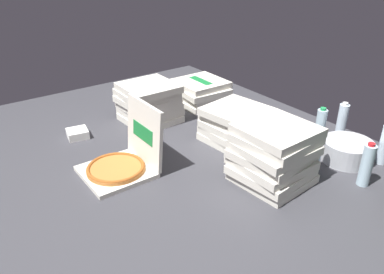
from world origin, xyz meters
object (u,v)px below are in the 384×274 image
Objects in this scene: pizza_stack_left_far at (273,155)px; water_bottle_4 at (342,121)px; water_bottle_3 at (316,153)px; napkin_pile at (78,134)px; pizza_stack_right_far at (201,92)px; water_bottle_1 at (320,127)px; open_pizza_box at (124,159)px; pizza_stack_right_mid at (149,103)px; water_bottle_0 at (367,165)px; pizza_stack_left_near at (236,124)px; ice_bucket at (347,151)px.

pizza_stack_left_far is 0.75m from water_bottle_4.
napkin_pile is at bearing -142.45° from water_bottle_3.
water_bottle_1 is at bearing 10.61° from pizza_stack_right_far.
open_pizza_box reaches higher than pizza_stack_right_mid.
water_bottle_1 is 1.93× the size of napkin_pile.
pizza_stack_left_near is at bearing -165.02° from water_bottle_0.
ice_bucket is at bearing 28.93° from pizza_stack_right_mid.
pizza_stack_right_far is 0.96× the size of pizza_stack_left_far.
pizza_stack_right_mid is 1.60× the size of water_bottle_3.
open_pizza_box is 1.42m from water_bottle_4.
pizza_stack_left_far is at bearing -130.53° from water_bottle_0.
ice_bucket is at bearing -47.88° from water_bottle_4.
pizza_stack_right_far is at bearing -160.17° from water_bottle_4.
open_pizza_box is 0.95× the size of pizza_stack_left_near.
water_bottle_3 is at bearing -98.01° from ice_bucket.
water_bottle_4 is at bearing 96.73° from pizza_stack_left_far.
pizza_stack_right_mid is 0.54m from napkin_pile.
pizza_stack_right_far is 1.57× the size of water_bottle_4.
water_bottle_1 is (0.95, 0.69, -0.02)m from pizza_stack_right_mid.
pizza_stack_right_mid is at bearing -138.34° from water_bottle_4.
water_bottle_1 reaches higher than napkin_pile.
water_bottle_0 is 1.00× the size of water_bottle_3.
open_pizza_box is at bearing -42.27° from pizza_stack_right_mid.
water_bottle_3 is at bearing 10.52° from pizza_stack_left_near.
water_bottle_1 is at bearing 156.70° from water_bottle_0.
ice_bucket is (0.67, 1.12, -0.01)m from open_pizza_box.
water_bottle_1 reaches higher than pizza_stack_right_far.
pizza_stack_left_near is 1.05m from napkin_pile.
water_bottle_0 reaches higher than pizza_stack_right_far.
pizza_stack_left_near is 3.21× the size of napkin_pile.
water_bottle_3 is at bearing -71.24° from water_bottle_4.
pizza_stack_left_far is 0.98× the size of pizza_stack_left_near.
water_bottle_4 reaches higher than napkin_pile.
pizza_stack_right_far is at bearing 162.19° from pizza_stack_left_near.
pizza_stack_left_near reaches higher than ice_bucket.
pizza_stack_left_far is 1.63× the size of water_bottle_1.
water_bottle_4 is (1.03, 0.37, 0.03)m from pizza_stack_right_far.
water_bottle_3 is at bearing 53.69° from open_pizza_box.
ice_bucket is at bearing 143.65° from water_bottle_0.
pizza_stack_right_far is (-0.56, 0.97, 0.02)m from open_pizza_box.
napkin_pile is (-0.65, -0.81, -0.09)m from pizza_stack_left_near.
open_pizza_box reaches higher than pizza_stack_left_near.
open_pizza_box is 1.12m from pizza_stack_right_far.
pizza_stack_right_mid is 1.21m from water_bottle_3.
ice_bucket is at bearing -9.03° from water_bottle_1.
water_bottle_0 reaches higher than pizza_stack_left_near.
water_bottle_3 and water_bottle_4 have the same top height.
pizza_stack_left_near is at bearing 160.91° from pizza_stack_left_far.
ice_bucket is 1.70m from napkin_pile.
open_pizza_box is 0.97× the size of pizza_stack_left_far.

